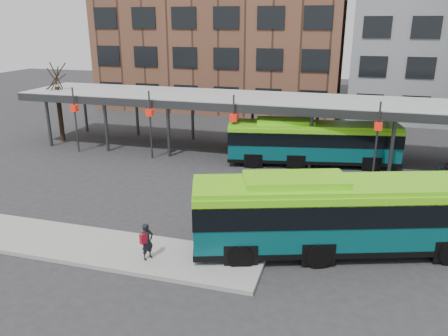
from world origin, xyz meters
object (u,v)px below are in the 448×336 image
at_px(tree, 60,112).
at_px(bus_front, 341,213).
at_px(bus_rear, 312,141).
at_px(pedestrian, 147,241).

xyz_separation_m(tree, bus_front, (22.28, -12.31, -0.66)).
bearing_deg(bus_rear, pedestrian, -119.89).
bearing_deg(bus_front, pedestrian, -175.64).
height_order(tree, pedestrian, tree).
distance_m(bus_rear, pedestrian, 15.70).
height_order(bus_rear, pedestrian, bus_rear).
bearing_deg(tree, pedestrian, -45.93).
height_order(tree, bus_front, tree).
bearing_deg(pedestrian, bus_rear, 6.55).
distance_m(tree, bus_rear, 20.03).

